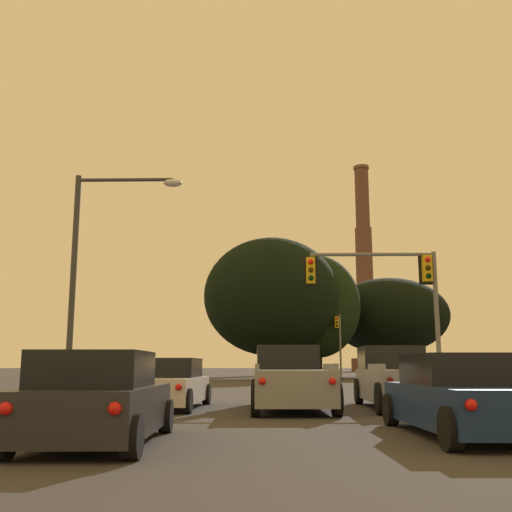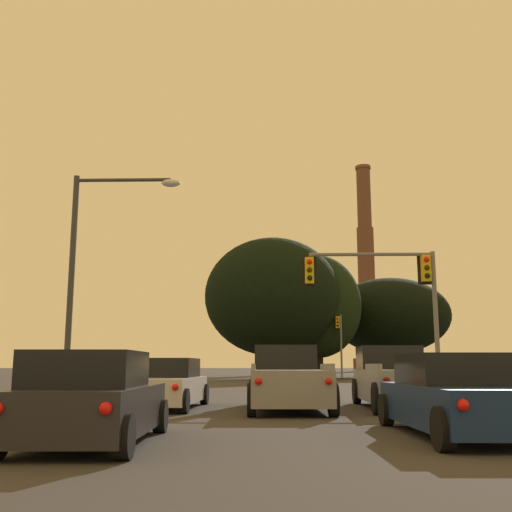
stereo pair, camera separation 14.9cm
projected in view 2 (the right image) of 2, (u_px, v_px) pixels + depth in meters
The scene contains 12 objects.
pickup_truck_right_lane_front at pixel (397, 380), 17.45m from camera, with size 2.30×5.54×1.82m.
hatchback_left_lane_second at pixel (91, 401), 9.38m from camera, with size 2.03×4.16×1.44m.
pickup_truck_center_lane_front at pixel (287, 380), 16.92m from camera, with size 2.30×5.55×1.82m.
sedan_right_lane_second at pixel (458, 397), 10.54m from camera, with size 2.10×4.75×1.43m.
sedan_left_lane_front at pixel (166, 385), 17.32m from camera, with size 2.11×4.75×1.43m.
traffic_light_far_right at pixel (340, 337), 54.36m from camera, with size 0.78×0.50×5.78m.
traffic_light_overhead_right at pixel (389, 285), 23.53m from camera, with size 5.38×0.50×5.67m.
street_lamp at pixel (92, 257), 19.90m from camera, with size 3.65×0.36×7.58m.
smokestack at pixel (367, 288), 128.43m from camera, with size 6.76×6.76×44.95m.
treeline_center_left at pixel (390, 316), 64.47m from camera, with size 12.93×11.64×10.56m.
treeline_far_left at pixel (273, 297), 56.75m from camera, with size 12.85×11.57×13.28m.
treeline_left_mid at pixel (318, 306), 58.45m from camera, with size 8.47×7.62×11.94m.
Camera 2 is at (-0.36, -0.25, 1.21)m, focal length 42.00 mm.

